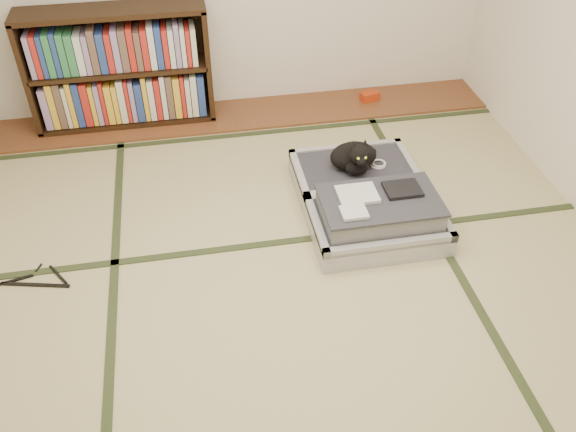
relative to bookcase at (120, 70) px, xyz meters
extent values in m
plane|color=tan|center=(0.94, -2.07, -0.45)|extent=(4.50, 4.50, 0.00)
cube|color=brown|center=(0.94, -0.07, -0.44)|extent=(4.00, 0.50, 0.02)
cube|color=#B2300E|center=(2.00, -0.04, -0.40)|extent=(0.17, 0.12, 0.07)
cube|color=#2D381E|center=(-0.06, -2.07, -0.45)|extent=(0.05, 4.50, 0.01)
cube|color=#2D381E|center=(1.94, -2.07, -0.45)|extent=(0.05, 4.50, 0.01)
cube|color=#2D381E|center=(0.94, -1.67, -0.45)|extent=(4.00, 0.05, 0.01)
cube|color=#2D381E|center=(0.94, -0.37, -0.45)|extent=(4.00, 0.05, 0.01)
cube|color=black|center=(-0.67, 0.00, 0.02)|extent=(0.04, 0.31, 0.88)
cube|color=black|center=(0.67, 0.00, 0.02)|extent=(0.04, 0.31, 0.88)
cube|color=black|center=(0.00, 0.00, -0.42)|extent=(1.37, 0.31, 0.04)
cube|color=black|center=(0.00, 0.00, 0.46)|extent=(1.37, 0.31, 0.04)
cube|color=black|center=(0.00, 0.00, 0.02)|extent=(1.31, 0.31, 0.03)
cube|color=black|center=(0.00, 0.15, 0.02)|extent=(1.37, 0.02, 0.88)
cube|color=gray|center=(0.00, -0.02, -0.20)|extent=(1.24, 0.22, 0.37)
cube|color=gray|center=(0.00, -0.02, 0.21)|extent=(1.24, 0.22, 0.33)
cube|color=#B8B7BD|center=(1.55, -1.72, -0.38)|extent=(0.82, 0.55, 0.14)
cube|color=#34333B|center=(1.55, -1.72, -0.34)|extent=(0.73, 0.46, 0.11)
cube|color=#B8B7BD|center=(1.55, -1.97, -0.30)|extent=(0.82, 0.04, 0.05)
cube|color=#B8B7BD|center=(1.55, -1.47, -0.30)|extent=(0.82, 0.04, 0.05)
cube|color=#B8B7BD|center=(1.17, -1.72, -0.30)|extent=(0.04, 0.55, 0.05)
cube|color=#B8B7BD|center=(1.94, -1.72, -0.30)|extent=(0.04, 0.55, 0.05)
cube|color=#B8B7BD|center=(1.55, -1.17, -0.38)|extent=(0.82, 0.55, 0.14)
cube|color=#34333B|center=(1.55, -1.17, -0.34)|extent=(0.73, 0.46, 0.11)
cube|color=#B8B7BD|center=(1.55, -1.43, -0.30)|extent=(0.82, 0.04, 0.05)
cube|color=#B8B7BD|center=(1.55, -0.92, -0.30)|extent=(0.82, 0.04, 0.05)
cube|color=#B8B7BD|center=(1.17, -1.17, -0.30)|extent=(0.04, 0.55, 0.05)
cube|color=#B8B7BD|center=(1.94, -1.17, -0.30)|extent=(0.04, 0.55, 0.05)
cylinder|color=black|center=(1.55, -1.45, -0.30)|extent=(0.74, 0.03, 0.03)
cube|color=gray|center=(1.55, -1.72, -0.24)|extent=(0.70, 0.43, 0.14)
cube|color=#333138|center=(1.55, -1.72, -0.16)|extent=(0.72, 0.45, 0.02)
cube|color=silver|center=(1.42, -1.67, -0.14)|extent=(0.24, 0.20, 0.02)
cube|color=black|center=(1.71, -1.67, -0.14)|extent=(0.22, 0.18, 0.02)
cube|color=silver|center=(1.36, -1.83, -0.14)|extent=(0.15, 0.13, 0.02)
cube|color=white|center=(1.31, -1.98, -0.37)|extent=(0.07, 0.01, 0.05)
cube|color=white|center=(1.44, -1.98, -0.39)|extent=(0.05, 0.01, 0.04)
cube|color=orange|center=(1.83, -1.98, -0.37)|extent=(0.05, 0.01, 0.04)
cube|color=#197F33|center=(1.75, -1.98, -0.35)|extent=(0.04, 0.01, 0.03)
ellipsoid|color=black|center=(1.53, -1.18, -0.20)|extent=(0.32, 0.21, 0.20)
ellipsoid|color=black|center=(1.53, -1.28, -0.22)|extent=(0.16, 0.11, 0.11)
ellipsoid|color=black|center=(1.53, -1.31, -0.10)|extent=(0.14, 0.12, 0.13)
sphere|color=black|center=(1.53, -1.36, -0.12)|extent=(0.06, 0.06, 0.06)
cone|color=black|center=(1.49, -1.29, -0.03)|extent=(0.05, 0.06, 0.06)
cone|color=black|center=(1.57, -1.29, -0.03)|extent=(0.05, 0.06, 0.06)
sphere|color=#A5BF33|center=(1.51, -1.37, -0.09)|extent=(0.02, 0.02, 0.02)
sphere|color=#A5BF33|center=(1.56, -1.37, -0.09)|extent=(0.02, 0.02, 0.02)
cylinder|color=black|center=(1.64, -1.08, -0.27)|extent=(0.19, 0.11, 0.04)
torus|color=white|center=(1.71, -1.18, -0.29)|extent=(0.11, 0.11, 0.02)
torus|color=white|center=(1.72, -1.19, -0.27)|extent=(0.10, 0.10, 0.01)
cube|color=black|center=(-0.51, -1.78, -0.44)|extent=(0.39, 0.11, 0.01)
cube|color=black|center=(-0.63, -1.72, -0.44)|extent=(0.20, 0.06, 0.01)
cube|color=black|center=(-0.39, -1.72, -0.44)|extent=(0.12, 0.18, 0.01)
cylinder|color=black|center=(-0.51, -1.64, -0.44)|extent=(0.04, 0.07, 0.01)
camera|label=1|loc=(0.48, -4.46, 2.09)|focal=38.00mm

